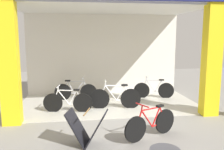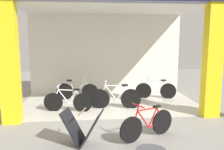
% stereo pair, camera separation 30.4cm
% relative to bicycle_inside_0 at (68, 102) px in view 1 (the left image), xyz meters
% --- Properties ---
extents(ground_plane, '(20.25, 20.25, 0.00)m').
position_rel_bicycle_inside_0_xyz_m(ground_plane, '(1.38, -0.82, -0.34)').
color(ground_plane, gray).
rests_on(ground_plane, ground).
extents(shop_facade, '(6.33, 3.63, 4.18)m').
position_rel_bicycle_inside_0_xyz_m(shop_facade, '(1.38, 0.85, 1.89)').
color(shop_facade, beige).
rests_on(shop_facade, ground).
extents(bicycle_inside_0, '(1.52, 0.42, 0.84)m').
position_rel_bicycle_inside_0_xyz_m(bicycle_inside_0, '(0.00, 0.00, 0.00)').
color(bicycle_inside_0, black).
rests_on(bicycle_inside_0, ground).
extents(bicycle_inside_1, '(1.51, 0.42, 0.84)m').
position_rel_bicycle_inside_0_xyz_m(bicycle_inside_1, '(3.19, 1.32, -0.00)').
color(bicycle_inside_1, black).
rests_on(bicycle_inside_1, ground).
extents(bicycle_inside_2, '(1.68, 0.46, 0.92)m').
position_rel_bicycle_inside_0_xyz_m(bicycle_inside_2, '(1.51, 0.18, 0.03)').
color(bicycle_inside_2, black).
rests_on(bicycle_inside_2, ground).
extents(bicycle_inside_3, '(1.56, 0.43, 0.86)m').
position_rel_bicycle_inside_0_xyz_m(bicycle_inside_3, '(0.22, 1.43, 0.01)').
color(bicycle_inside_3, black).
rests_on(bicycle_inside_3, ground).
extents(bicycle_parked_0, '(1.39, 0.73, 0.84)m').
position_rel_bicycle_inside_0_xyz_m(bicycle_parked_0, '(1.99, -2.20, 0.00)').
color(bicycle_parked_0, black).
rests_on(bicycle_parked_0, ground).
extents(sandwich_board_sign, '(0.97, 0.74, 0.78)m').
position_rel_bicycle_inside_0_xyz_m(sandwich_board_sign, '(0.50, -2.40, 0.05)').
color(sandwich_board_sign, black).
rests_on(sandwich_board_sign, ground).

